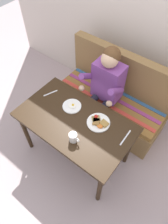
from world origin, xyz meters
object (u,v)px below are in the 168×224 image
object	(u,v)px
table	(75,125)
person	(105,86)
fork	(50,93)
coffee_mug	(73,137)
knife	(125,138)
couch	(112,101)
plate_breakfast	(98,122)
plate_eggs	(72,106)

from	to	relation	value
table	person	size ratio (longest dim) A/B	0.99
fork	coffee_mug	bearing A→B (deg)	-5.32
knife	couch	bearing A→B (deg)	127.61
couch	coffee_mug	size ratio (longest dim) A/B	12.20
fork	knife	bearing A→B (deg)	23.16
table	plate_breakfast	distance (m)	0.26
plate_eggs	knife	size ratio (longest dim) A/B	1.01
person	plate_breakfast	size ratio (longest dim) A/B	5.16
coffee_mug	plate_breakfast	bearing A→B (deg)	76.76
table	couch	xyz separation A→B (m)	(0.00, 0.76, -0.32)
person	plate_eggs	bearing A→B (deg)	-102.18
couch	plate_breakfast	world-z (taller)	couch
knife	coffee_mug	bearing A→B (deg)	-140.78
fork	plate_breakfast	bearing A→B (deg)	22.00
fork	person	bearing A→B (deg)	70.16
plate_breakfast	knife	xyz separation A→B (m)	(0.30, 0.02, -0.01)
person	knife	distance (m)	0.71
plate_breakfast	coffee_mug	xyz separation A→B (m)	(-0.07, -0.31, 0.04)
coffee_mug	knife	distance (m)	0.50
table	coffee_mug	world-z (taller)	coffee_mug
table	coffee_mug	size ratio (longest dim) A/B	10.17
couch	plate_eggs	bearing A→B (deg)	-102.44
couch	fork	bearing A→B (deg)	-125.55
table	knife	distance (m)	0.54
couch	table	bearing A→B (deg)	-90.00
plate_eggs	knife	distance (m)	0.65
couch	fork	xyz separation A→B (m)	(-0.46, -0.64, 0.40)
table	plate_eggs	xyz separation A→B (m)	(-0.14, 0.12, 0.09)
couch	coffee_mug	xyz separation A→B (m)	(0.13, -0.95, 0.45)
couch	plate_eggs	size ratio (longest dim) A/B	7.11
plate_eggs	coffee_mug	distance (m)	0.41
couch	plate_eggs	world-z (taller)	couch
plate_eggs	fork	xyz separation A→B (m)	(-0.32, 0.00, -0.01)
table	coffee_mug	bearing A→B (deg)	-54.04
table	fork	xyz separation A→B (m)	(-0.46, 0.12, 0.08)
person	knife	bearing A→B (deg)	-39.13
couch	coffee_mug	distance (m)	1.06
table	couch	distance (m)	0.83
person	coffee_mug	world-z (taller)	person
knife	table	bearing A→B (deg)	-166.09
person	plate_breakfast	bearing A→B (deg)	-62.24
plate_eggs	person	bearing A→B (deg)	77.82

